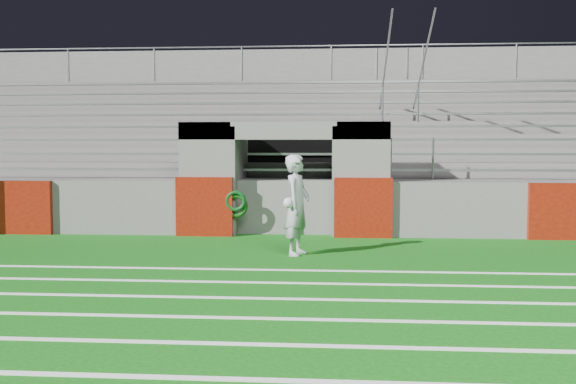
{
  "coord_description": "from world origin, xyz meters",
  "views": [
    {
      "loc": [
        1.21,
        -11.41,
        2.03
      ],
      "look_at": [
        0.2,
        1.8,
        1.1
      ],
      "focal_mm": 40.0,
      "sensor_mm": 36.0,
      "label": 1
    }
  ],
  "objects": [
    {
      "name": "goalkeeper_with_ball",
      "position": [
        0.47,
        0.55,
        0.95
      ],
      "size": [
        0.62,
        0.78,
        1.89
      ],
      "color": "#A8AFB2",
      "rests_on": "ground"
    },
    {
      "name": "field_markings",
      "position": [
        0.0,
        -5.0,
        0.01
      ],
      "size": [
        28.0,
        8.09,
        0.01
      ],
      "color": "white",
      "rests_on": "ground"
    },
    {
      "name": "ground",
      "position": [
        0.0,
        0.0,
        0.0
      ],
      "size": [
        90.0,
        90.0,
        0.0
      ],
      "primitive_type": "plane",
      "color": "#0D500D",
      "rests_on": "ground"
    },
    {
      "name": "stadium_structure",
      "position": [
        0.0,
        7.97,
        1.49
      ],
      "size": [
        26.0,
        8.48,
        5.42
      ],
      "color": "#595654",
      "rests_on": "ground"
    },
    {
      "name": "hose_coil",
      "position": [
        -1.08,
        2.93,
        0.74
      ],
      "size": [
        0.55,
        0.15,
        0.63
      ],
      "color": "#0D3F0C",
      "rests_on": "ground"
    }
  ]
}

